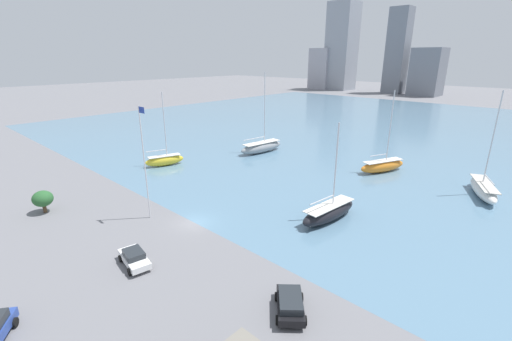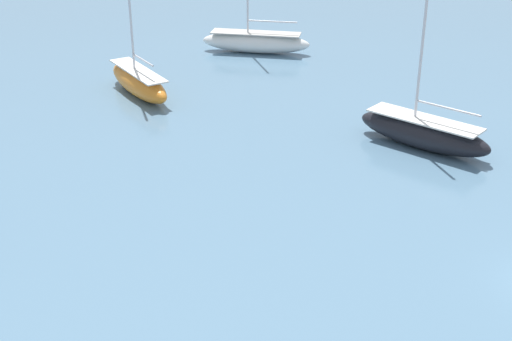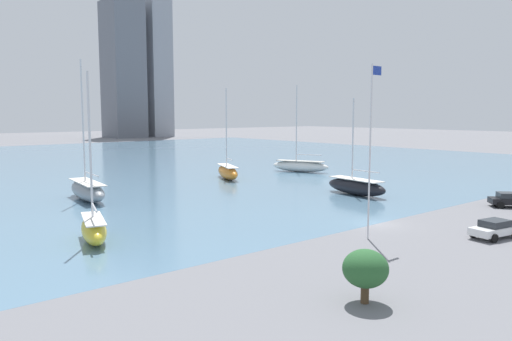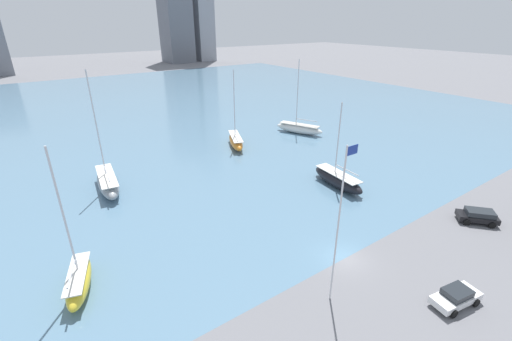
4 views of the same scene
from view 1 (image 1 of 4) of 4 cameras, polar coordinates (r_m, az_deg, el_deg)
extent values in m
plane|color=slate|center=(42.51, -10.26, -8.54)|extent=(500.00, 500.00, 0.00)
cube|color=slate|center=(99.06, 24.07, 5.71)|extent=(180.00, 140.00, 0.00)
cylinder|color=silver|center=(42.60, -18.07, 0.99)|extent=(0.14, 0.14, 13.93)
cube|color=#1E3899|center=(40.70, -18.53, 9.54)|extent=(1.10, 0.03, 0.70)
cylinder|color=#4C3823|center=(51.97, -31.74, -5.49)|extent=(0.44, 0.44, 0.88)
ellipsoid|color=#285B2D|center=(51.47, -32.01, -4.00)|extent=(2.45, 2.45, 2.05)
cube|color=#9E9EA8|center=(223.70, 10.64, 16.31)|extent=(12.98, 7.25, 24.20)
cube|color=#8E939E|center=(222.70, 14.09, 19.34)|extent=(14.88, 14.52, 49.47)
cube|color=slate|center=(207.78, 22.50, 17.85)|extent=(10.02, 9.46, 43.73)
cube|color=slate|center=(201.08, 26.65, 14.45)|extent=(14.18, 14.65, 23.50)
ellipsoid|color=yellow|center=(65.08, -14.99, 1.61)|extent=(3.83, 7.28, 1.90)
cube|color=silver|center=(64.83, -15.05, 2.37)|extent=(3.14, 5.97, 0.10)
cube|color=#2D2D33|center=(65.23, -14.95, 1.17)|extent=(0.53, 1.26, 0.85)
cylinder|color=silver|center=(63.68, -15.02, 7.43)|extent=(0.18, 0.18, 11.43)
cylinder|color=silver|center=(64.23, -16.30, 3.18)|extent=(1.25, 3.64, 0.14)
ellipsoid|color=orange|center=(63.27, 20.32, 0.68)|extent=(5.54, 9.33, 2.07)
cube|color=silver|center=(62.99, 20.42, 1.53)|extent=(4.55, 7.65, 0.10)
cube|color=#2D2D33|center=(63.43, 20.26, 0.19)|extent=(0.80, 1.60, 0.93)
cylinder|color=silver|center=(62.13, 21.49, 6.88)|extent=(0.18, 0.18, 11.85)
cylinder|color=silver|center=(61.91, 19.77, 2.43)|extent=(1.57, 3.44, 0.14)
ellipsoid|color=white|center=(59.02, 33.65, -2.65)|extent=(6.31, 10.30, 1.93)
cube|color=#BCB7AD|center=(58.75, 33.80, -1.81)|extent=(5.18, 8.45, 0.10)
cube|color=#2D2D33|center=(59.19, 33.56, -3.13)|extent=(0.90, 1.75, 0.87)
cylinder|color=silver|center=(57.91, 34.76, 4.51)|extent=(0.18, 0.18, 12.94)
cylinder|color=silver|center=(56.99, 34.37, -1.24)|extent=(2.03, 4.31, 0.14)
ellipsoid|color=black|center=(42.98, 12.05, -6.85)|extent=(3.35, 9.53, 2.01)
cube|color=silver|center=(42.59, 12.14, -5.68)|extent=(2.75, 7.82, 0.10)
cube|color=#2D2D33|center=(43.22, 12.00, -7.51)|extent=(0.32, 1.69, 0.91)
cylinder|color=silver|center=(41.39, 13.18, 0.97)|extent=(0.18, 0.18, 9.96)
cylinder|color=silver|center=(41.01, 10.97, -4.81)|extent=(0.57, 4.43, 0.14)
ellipsoid|color=gray|center=(71.64, 0.92, 3.88)|extent=(3.79, 10.90, 2.18)
cube|color=silver|center=(71.39, 0.92, 4.69)|extent=(3.11, 8.94, 0.10)
cube|color=#2D2D33|center=(71.80, 0.92, 3.42)|extent=(0.38, 1.93, 0.98)
cylinder|color=silver|center=(70.58, 1.45, 10.39)|extent=(0.18, 0.18, 14.08)
cylinder|color=silver|center=(69.87, -0.29, 5.36)|extent=(0.78, 5.53, 0.14)
cube|color=black|center=(28.77, 5.70, -21.38)|extent=(4.30, 4.50, 0.62)
cube|color=#23282D|center=(28.25, 5.76, -20.65)|extent=(3.28, 3.38, 0.60)
cylinder|color=black|center=(29.92, 3.43, -20.25)|extent=(0.70, 0.74, 0.74)
cylinder|color=black|center=(30.06, 7.55, -20.19)|extent=(0.70, 0.74, 0.74)
cylinder|color=black|center=(27.92, 3.61, -23.62)|extent=(0.70, 0.74, 0.74)
cylinder|color=black|center=(28.07, 8.12, -23.53)|extent=(0.70, 0.74, 0.74)
cylinder|color=black|center=(32.98, -35.25, -19.98)|extent=(0.75, 0.64, 0.72)
cube|color=white|center=(35.81, -19.61, -13.70)|extent=(4.64, 2.55, 0.60)
cube|color=#23282D|center=(35.52, -19.71, -12.91)|extent=(2.44, 1.96, 0.55)
cylinder|color=black|center=(36.91, -21.65, -13.47)|extent=(0.74, 0.37, 0.71)
cylinder|color=black|center=(37.30, -18.85, -12.77)|extent=(0.74, 0.37, 0.71)
cylinder|color=black|center=(34.65, -20.32, -15.54)|extent=(0.74, 0.37, 0.71)
cylinder|color=black|center=(35.07, -17.34, -14.75)|extent=(0.74, 0.37, 0.71)
camera|label=2|loc=(63.73, -31.80, 15.60)|focal=50.00mm
camera|label=3|loc=(69.02, -50.88, 4.16)|focal=35.00mm
camera|label=4|loc=(54.32, -44.38, 16.51)|focal=24.00mm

